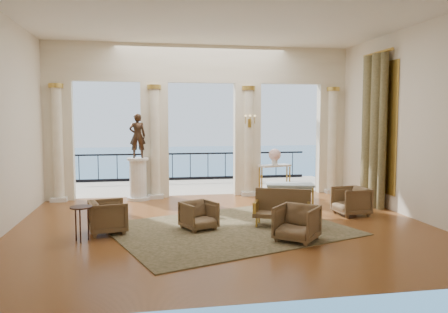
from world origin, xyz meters
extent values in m
plane|color=#543110|center=(0.00, 0.00, 0.00)|extent=(9.00, 9.00, 0.00)
plane|color=#EEE0C7|center=(0.00, -4.00, 2.25)|extent=(9.00, 0.00, 9.00)
plane|color=#EEE0C7|center=(4.50, 0.00, 2.25)|extent=(0.00, 8.00, 8.00)
plane|color=white|center=(0.00, 0.00, 4.50)|extent=(9.00, 9.00, 0.00)
cube|color=beige|center=(0.00, 3.85, 3.95)|extent=(9.00, 0.30, 1.10)
cube|color=beige|center=(-4.10, 3.85, 1.70)|extent=(0.80, 0.30, 3.40)
cylinder|color=beige|center=(-4.10, 3.67, 1.60)|extent=(0.28, 0.28, 3.20)
cylinder|color=gold|center=(-4.10, 3.67, 3.25)|extent=(0.40, 0.40, 0.12)
cube|color=silver|center=(-4.10, 3.67, 0.06)|extent=(0.45, 0.45, 0.12)
cube|color=beige|center=(-1.40, 3.85, 1.70)|extent=(0.80, 0.30, 3.40)
cylinder|color=beige|center=(-1.40, 3.67, 1.60)|extent=(0.28, 0.28, 3.20)
cylinder|color=gold|center=(-1.40, 3.67, 3.25)|extent=(0.40, 0.40, 0.12)
cube|color=silver|center=(-1.40, 3.67, 0.06)|extent=(0.45, 0.45, 0.12)
cube|color=beige|center=(1.40, 3.85, 1.70)|extent=(0.80, 0.30, 3.40)
cylinder|color=beige|center=(1.40, 3.67, 1.60)|extent=(0.28, 0.28, 3.20)
cylinder|color=gold|center=(1.40, 3.67, 3.25)|extent=(0.40, 0.40, 0.12)
cube|color=silver|center=(1.40, 3.67, 0.06)|extent=(0.45, 0.45, 0.12)
cube|color=beige|center=(4.10, 3.85, 1.70)|extent=(0.80, 0.30, 3.40)
cylinder|color=beige|center=(4.10, 3.67, 1.60)|extent=(0.28, 0.28, 3.20)
cylinder|color=gold|center=(4.10, 3.67, 3.25)|extent=(0.40, 0.40, 0.12)
cube|color=silver|center=(4.10, 3.67, 0.06)|extent=(0.45, 0.45, 0.12)
cube|color=beige|center=(0.00, 5.80, -0.05)|extent=(10.00, 3.60, 0.10)
cube|color=black|center=(0.00, 7.40, 1.00)|extent=(9.00, 0.06, 0.06)
cube|color=black|center=(0.00, 7.40, 0.05)|extent=(9.00, 0.06, 0.10)
cylinder|color=black|center=(0.00, 7.40, 0.50)|extent=(0.03, 0.03, 1.00)
cylinder|color=black|center=(-4.10, 7.40, 0.50)|extent=(0.03, 0.03, 1.00)
cylinder|color=black|center=(4.10, 7.40, 0.50)|extent=(0.03, 0.03, 1.00)
cylinder|color=#4C3823|center=(2.00, 6.60, 2.10)|extent=(0.20, 0.20, 4.20)
plane|color=#21608C|center=(0.00, 60.00, -6.00)|extent=(160.00, 160.00, 0.00)
cylinder|color=brown|center=(4.30, 1.05, 2.00)|extent=(0.26, 0.26, 4.00)
cylinder|color=brown|center=(4.26, 1.50, 2.00)|extent=(0.32, 0.32, 4.00)
cylinder|color=brown|center=(4.30, 1.95, 2.00)|extent=(0.26, 0.26, 4.00)
cylinder|color=gold|center=(4.35, 1.50, 4.05)|extent=(0.08, 1.40, 0.08)
cube|color=gold|center=(4.47, 1.50, 2.10)|extent=(0.04, 1.60, 3.40)
cube|color=gold|center=(1.40, 3.53, 2.20)|extent=(0.10, 0.04, 0.25)
cylinder|color=gold|center=(1.26, 3.45, 2.30)|extent=(0.02, 0.02, 0.22)
cylinder|color=gold|center=(1.40, 3.45, 2.30)|extent=(0.02, 0.02, 0.22)
cylinder|color=gold|center=(1.54, 3.45, 2.30)|extent=(0.02, 0.02, 0.22)
cube|color=#30351D|center=(0.06, -0.31, 0.01)|extent=(5.58, 4.94, 0.02)
imported|color=#3F2E18|center=(-0.58, -0.18, 0.33)|extent=(0.84, 0.82, 0.66)
imported|color=#3F2E18|center=(1.17, -1.38, 0.38)|extent=(1.01, 1.01, 0.76)
imported|color=#3F2E18|center=(3.23, 0.54, 0.38)|extent=(0.75, 0.79, 0.76)
imported|color=#3F2E18|center=(-2.44, -0.15, 0.37)|extent=(0.81, 0.84, 0.75)
cube|color=#3F2E18|center=(1.21, -0.30, 0.27)|extent=(1.31, 0.92, 0.09)
cube|color=#3F2E18|center=(1.30, -0.08, 0.56)|extent=(1.15, 0.53, 0.49)
cube|color=gold|center=(0.69, -0.08, 0.43)|extent=(0.26, 0.48, 0.23)
cube|color=gold|center=(1.74, -0.52, 0.43)|extent=(0.26, 0.48, 0.23)
cylinder|color=gold|center=(0.66, -0.28, 0.11)|extent=(0.04, 0.04, 0.22)
cylinder|color=gold|center=(1.62, -0.68, 0.11)|extent=(0.04, 0.04, 0.22)
cylinder|color=gold|center=(0.81, 0.08, 0.11)|extent=(0.04, 0.04, 0.22)
cylinder|color=gold|center=(1.77, -0.32, 0.11)|extent=(0.04, 0.04, 0.22)
cube|color=#93AFBD|center=(1.76, 0.79, 0.75)|extent=(1.25, 0.87, 0.05)
cylinder|color=gold|center=(1.20, 0.66, 0.36)|extent=(0.05, 0.05, 0.73)
cylinder|color=gold|center=(2.20, 0.41, 0.36)|extent=(0.05, 0.05, 0.73)
cylinder|color=gold|center=(1.32, 1.16, 0.36)|extent=(0.05, 0.05, 0.73)
cylinder|color=gold|center=(2.32, 0.91, 0.36)|extent=(0.05, 0.05, 0.73)
cylinder|color=silver|center=(-1.89, 3.50, 0.04)|extent=(0.66, 0.66, 0.09)
cylinder|color=silver|center=(-1.89, 3.50, 0.61)|extent=(0.49, 0.49, 1.06)
cylinder|color=silver|center=(-1.89, 3.50, 1.18)|extent=(0.62, 0.62, 0.07)
imported|color=#322116|center=(-1.89, 3.50, 1.85)|extent=(0.46, 0.31, 1.26)
cube|color=silver|center=(2.20, 3.55, 0.91)|extent=(1.06, 0.66, 0.05)
cylinder|color=gold|center=(1.82, 3.29, 0.44)|extent=(0.05, 0.05, 0.88)
cylinder|color=gold|center=(2.66, 3.55, 0.44)|extent=(0.05, 0.05, 0.88)
cylinder|color=gold|center=(1.74, 3.55, 0.44)|extent=(0.05, 0.05, 0.88)
cylinder|color=gold|center=(2.58, 3.81, 0.44)|extent=(0.05, 0.05, 0.88)
cylinder|color=silver|center=(2.20, 3.55, 1.05)|extent=(0.18, 0.18, 0.23)
sphere|color=pink|center=(2.20, 3.55, 1.24)|extent=(0.37, 0.37, 0.37)
cylinder|color=black|center=(-2.89, -0.68, 0.66)|extent=(0.42, 0.42, 0.03)
cylinder|color=black|center=(-2.77, -0.62, 0.32)|extent=(0.03, 0.03, 0.65)
cylinder|color=black|center=(-3.00, -0.61, 0.32)|extent=(0.03, 0.03, 0.65)
cylinder|color=black|center=(-2.89, -0.81, 0.32)|extent=(0.03, 0.03, 0.65)
camera|label=1|loc=(-1.64, -9.20, 2.34)|focal=35.00mm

